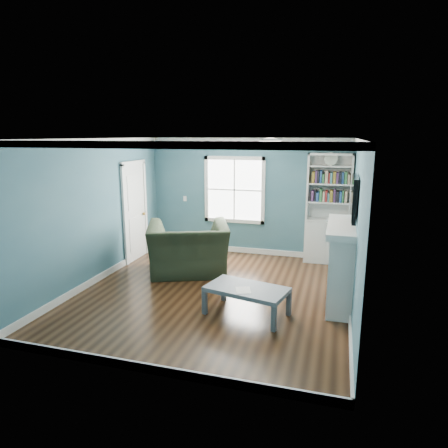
# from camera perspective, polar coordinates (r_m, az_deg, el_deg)

# --- Properties ---
(floor) EXTENTS (5.00, 5.00, 0.00)m
(floor) POSITION_cam_1_polar(r_m,az_deg,el_deg) (6.99, -1.46, -9.76)
(floor) COLOR black
(floor) RESTS_ON ground
(room_walls) EXTENTS (5.00, 5.00, 5.00)m
(room_walls) POSITION_cam_1_polar(r_m,az_deg,el_deg) (6.55, -1.54, 3.14)
(room_walls) COLOR #315C6F
(room_walls) RESTS_ON ground
(trim) EXTENTS (4.50, 5.00, 2.60)m
(trim) POSITION_cam_1_polar(r_m,az_deg,el_deg) (6.62, -1.52, 0.20)
(trim) COLOR white
(trim) RESTS_ON ground
(window) EXTENTS (1.40, 0.06, 1.50)m
(window) POSITION_cam_1_polar(r_m,az_deg,el_deg) (9.02, 1.50, 4.89)
(window) COLOR white
(window) RESTS_ON room_walls
(bookshelf) EXTENTS (0.90, 0.35, 2.31)m
(bookshelf) POSITION_cam_1_polar(r_m,az_deg,el_deg) (8.63, 14.56, 0.60)
(bookshelf) COLOR silver
(bookshelf) RESTS_ON ground
(fireplace) EXTENTS (0.44, 1.58, 1.30)m
(fireplace) POSITION_cam_1_polar(r_m,az_deg,el_deg) (6.67, 16.43, -5.59)
(fireplace) COLOR black
(fireplace) RESTS_ON ground
(tv) EXTENTS (0.06, 1.10, 0.65)m
(tv) POSITION_cam_1_polar(r_m,az_deg,el_deg) (6.42, 18.10, 3.63)
(tv) COLOR black
(tv) RESTS_ON fireplace
(door) EXTENTS (0.12, 0.98, 2.17)m
(door) POSITION_cam_1_polar(r_m,az_deg,el_deg) (8.79, -12.59, 1.90)
(door) COLOR silver
(door) RESTS_ON ground
(ceiling_fixture) EXTENTS (0.38, 0.38, 0.15)m
(ceiling_fixture) POSITION_cam_1_polar(r_m,az_deg,el_deg) (6.35, 6.61, 11.54)
(ceiling_fixture) COLOR white
(ceiling_fixture) RESTS_ON room_walls
(light_switch) EXTENTS (0.08, 0.01, 0.12)m
(light_switch) POSITION_cam_1_polar(r_m,az_deg,el_deg) (9.43, -5.60, 3.64)
(light_switch) COLOR white
(light_switch) RESTS_ON room_walls
(recliner) EXTENTS (1.77, 1.48, 1.32)m
(recliner) POSITION_cam_1_polar(r_m,az_deg,el_deg) (7.78, -5.12, -2.32)
(recliner) COLOR black
(recliner) RESTS_ON ground
(coffee_table) EXTENTS (1.31, 0.90, 0.43)m
(coffee_table) POSITION_cam_1_polar(r_m,az_deg,el_deg) (6.06, 3.27, -9.52)
(coffee_table) COLOR #474E55
(coffee_table) RESTS_ON ground
(paper_sheet) EXTENTS (0.29, 0.32, 0.00)m
(paper_sheet) POSITION_cam_1_polar(r_m,az_deg,el_deg) (5.93, 2.78, -9.42)
(paper_sheet) COLOR white
(paper_sheet) RESTS_ON coffee_table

